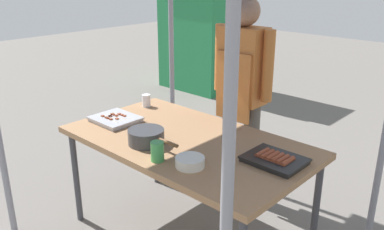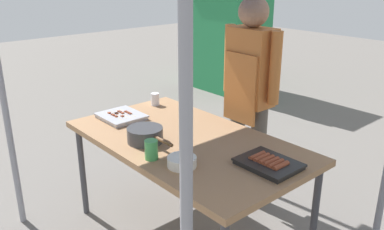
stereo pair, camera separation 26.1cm
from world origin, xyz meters
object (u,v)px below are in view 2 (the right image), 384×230
object	(u,v)px
stall_table	(186,146)
neighbor_stall_left	(228,20)
cooking_wok	(145,134)
drink_cup_near_edge	(155,99)
vendor_woman	(250,86)
drink_cup_by_wok	(151,150)
tray_meat_skewers	(121,116)
condiment_bowl	(182,162)
tray_grilled_sausages	(269,163)

from	to	relation	value
stall_table	neighbor_stall_left	world-z (taller)	neighbor_stall_left
cooking_wok	drink_cup_near_edge	distance (m)	0.73
cooking_wok	neighbor_stall_left	bearing A→B (deg)	126.88
stall_table	vendor_woman	xyz separation A→B (m)	(-0.09, 0.70, 0.25)
drink_cup_by_wok	tray_meat_skewers	bearing A→B (deg)	162.08
drink_cup_by_wok	condiment_bowl	bearing A→B (deg)	21.48
stall_table	drink_cup_by_wok	size ratio (longest dim) A/B	13.92
stall_table	condiment_bowl	bearing A→B (deg)	-43.65
tray_grilled_sausages	tray_meat_skewers	world-z (taller)	tray_grilled_sausages
cooking_wok	vendor_woman	xyz separation A→B (m)	(0.04, 0.92, 0.15)
tray_grilled_sausages	condiment_bowl	xyz separation A→B (m)	(-0.32, -0.36, 0.01)
stall_table	tray_meat_skewers	size ratio (longest dim) A/B	5.07
vendor_woman	tray_grilled_sausages	bearing A→B (deg)	138.54
vendor_woman	cooking_wok	bearing A→B (deg)	87.33
tray_grilled_sausages	drink_cup_by_wok	xyz separation A→B (m)	(-0.50, -0.43, 0.04)
neighbor_stall_left	drink_cup_by_wok	bearing A→B (deg)	-51.58
stall_table	vendor_woman	size ratio (longest dim) A/B	1.00
drink_cup_near_edge	vendor_woman	world-z (taller)	vendor_woman
tray_meat_skewers	vendor_woman	bearing A→B (deg)	58.09
tray_meat_skewers	vendor_woman	world-z (taller)	vendor_woman
tray_grilled_sausages	drink_cup_near_edge	xyz separation A→B (m)	(-1.28, 0.16, 0.03)
stall_table	tray_grilled_sausages	size ratio (longest dim) A/B	4.90
stall_table	drink_cup_by_wok	xyz separation A→B (m)	(0.09, -0.34, 0.11)
stall_table	drink_cup_near_edge	distance (m)	0.73
tray_grilled_sausages	cooking_wok	bearing A→B (deg)	-156.48
drink_cup_by_wok	vendor_woman	xyz separation A→B (m)	(-0.18, 1.04, 0.14)
stall_table	tray_grilled_sausages	distance (m)	0.61
cooking_wok	stall_table	bearing A→B (deg)	59.85
vendor_woman	neighbor_stall_left	xyz separation A→B (m)	(-2.39, 2.21, 0.10)
cooking_wok	drink_cup_by_wok	bearing A→B (deg)	-26.96
stall_table	vendor_woman	distance (m)	0.75
stall_table	tray_grilled_sausages	bearing A→B (deg)	8.72
drink_cup_near_edge	neighbor_stall_left	world-z (taller)	neighbor_stall_left
tray_meat_skewers	vendor_woman	xyz separation A→B (m)	(0.51, 0.81, 0.18)
tray_meat_skewers	vendor_woman	distance (m)	0.97
tray_grilled_sausages	drink_cup_near_edge	bearing A→B (deg)	172.82
tray_grilled_sausages	drink_cup_by_wok	bearing A→B (deg)	-139.41
tray_meat_skewers	condiment_bowl	size ratio (longest dim) A/B	1.92
stall_table	drink_cup_near_edge	world-z (taller)	drink_cup_near_edge
tray_meat_skewers	drink_cup_near_edge	xyz separation A→B (m)	(-0.09, 0.37, 0.03)
stall_table	neighbor_stall_left	xyz separation A→B (m)	(-2.48, 2.91, 0.35)
condiment_bowl	stall_table	bearing A→B (deg)	136.35
stall_table	condiment_bowl	size ratio (longest dim) A/B	9.76
tray_meat_skewers	cooking_wok	size ratio (longest dim) A/B	0.82
condiment_bowl	neighbor_stall_left	bearing A→B (deg)	131.01
stall_table	drink_cup_by_wok	world-z (taller)	drink_cup_by_wok
cooking_wok	drink_cup_by_wok	distance (m)	0.25
cooking_wok	condiment_bowl	world-z (taller)	cooking_wok
tray_meat_skewers	neighbor_stall_left	world-z (taller)	neighbor_stall_left
tray_grilled_sausages	vendor_woman	distance (m)	0.93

